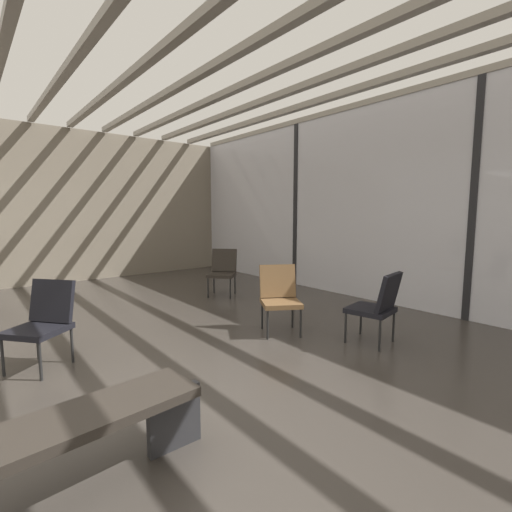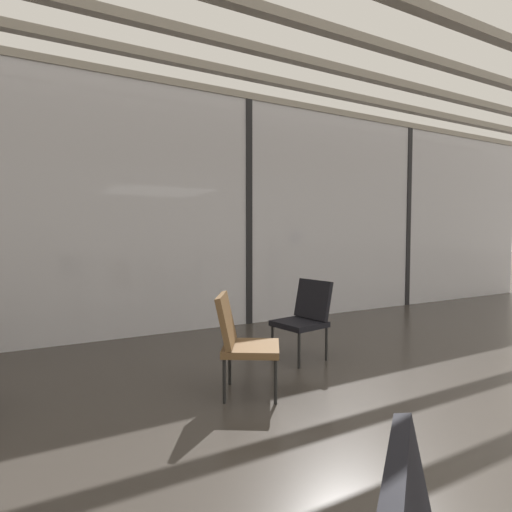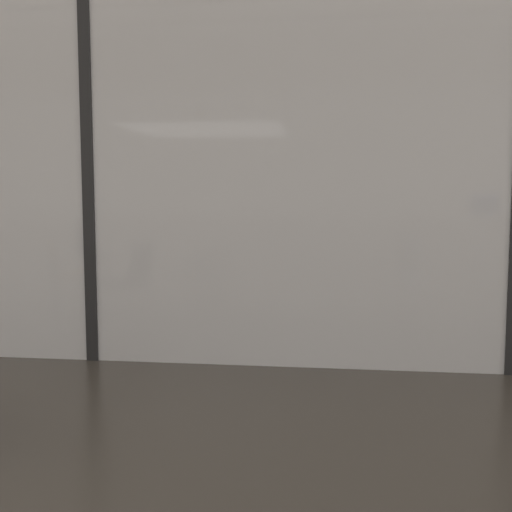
# 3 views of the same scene
# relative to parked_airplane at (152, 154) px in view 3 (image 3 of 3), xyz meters

# --- Properties ---
(glass_curtain_wall) EXTENTS (14.00, 0.08, 3.42)m
(glass_curtain_wall) POSITION_rel_parked_airplane_xyz_m (1.38, -6.45, -0.50)
(glass_curtain_wall) COLOR silver
(glass_curtain_wall) RESTS_ON ground
(window_mullion_1) EXTENTS (0.10, 0.12, 3.42)m
(window_mullion_1) POSITION_rel_parked_airplane_xyz_m (1.38, -6.45, -0.50)
(window_mullion_1) COLOR black
(window_mullion_1) RESTS_ON ground
(parked_airplane) EXTENTS (13.63, 4.41, 4.41)m
(parked_airplane) POSITION_rel_parked_airplane_xyz_m (0.00, 0.00, 0.00)
(parked_airplane) COLOR silver
(parked_airplane) RESTS_ON ground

